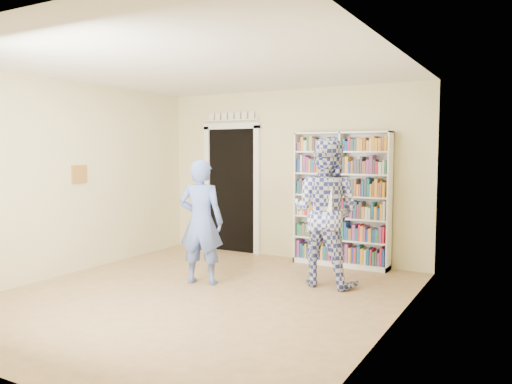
% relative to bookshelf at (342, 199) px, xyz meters
% --- Properties ---
extents(floor, '(5.00, 5.00, 0.00)m').
position_rel_bookshelf_xyz_m(floor, '(-0.92, -2.34, -1.01)').
color(floor, '#916846').
rests_on(floor, ground).
extents(ceiling, '(5.00, 5.00, 0.00)m').
position_rel_bookshelf_xyz_m(ceiling, '(-0.92, -2.34, 1.69)').
color(ceiling, white).
rests_on(ceiling, wall_back).
extents(wall_back, '(4.50, 0.00, 4.50)m').
position_rel_bookshelf_xyz_m(wall_back, '(-0.92, 0.16, 0.34)').
color(wall_back, beige).
rests_on(wall_back, floor).
extents(wall_left, '(0.00, 5.00, 5.00)m').
position_rel_bookshelf_xyz_m(wall_left, '(-3.17, -2.34, 0.34)').
color(wall_left, beige).
rests_on(wall_left, floor).
extents(wall_right, '(0.00, 5.00, 5.00)m').
position_rel_bookshelf_xyz_m(wall_right, '(1.33, -2.34, 0.34)').
color(wall_right, beige).
rests_on(wall_right, floor).
extents(bookshelf, '(1.46, 0.27, 2.01)m').
position_rel_bookshelf_xyz_m(bookshelf, '(0.00, 0.00, 0.00)').
color(bookshelf, white).
rests_on(bookshelf, floor).
extents(doorway, '(1.10, 0.08, 2.43)m').
position_rel_bookshelf_xyz_m(doorway, '(-2.02, 0.13, 0.17)').
color(doorway, black).
rests_on(doorway, floor).
extents(wall_art, '(0.03, 0.25, 0.25)m').
position_rel_bookshelf_xyz_m(wall_art, '(-3.15, -2.14, 0.39)').
color(wall_art, brown).
rests_on(wall_art, wall_left).
extents(man_blue, '(0.67, 0.53, 1.62)m').
position_rel_bookshelf_xyz_m(man_blue, '(-1.24, -1.86, -0.20)').
color(man_blue, '#5671C0').
rests_on(man_blue, floor).
extents(man_plaid, '(0.96, 0.76, 1.89)m').
position_rel_bookshelf_xyz_m(man_plaid, '(0.18, -1.13, -0.07)').
color(man_plaid, navy).
rests_on(man_plaid, floor).
extents(paper_sheet, '(0.23, 0.03, 0.33)m').
position_rel_bookshelf_xyz_m(paper_sheet, '(0.25, -1.37, 0.10)').
color(paper_sheet, white).
rests_on(paper_sheet, man_plaid).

